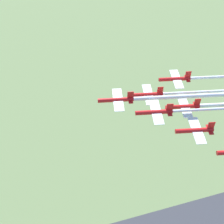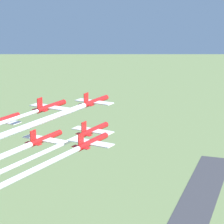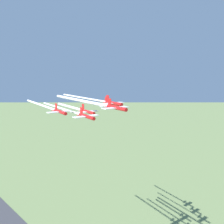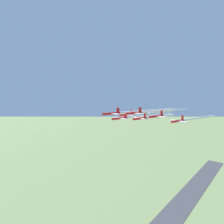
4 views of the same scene
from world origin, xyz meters
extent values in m
cylinder|color=red|center=(26.10, 18.26, 108.47)|extent=(11.02, 5.09, 1.37)
cube|color=white|center=(26.80, 18.01, 108.47)|extent=(6.36, 10.86, 0.22)
cube|color=red|center=(30.44, 16.70, 110.19)|extent=(1.93, 0.84, 2.74)
cube|color=red|center=(30.44, 16.70, 108.47)|extent=(2.64, 4.22, 0.15)
cylinder|color=red|center=(34.23, 8.47, 108.61)|extent=(11.02, 5.09, 1.37)
cube|color=white|center=(34.94, 8.21, 108.61)|extent=(6.36, 10.86, 0.22)
cube|color=red|center=(38.57, 6.90, 110.32)|extent=(1.93, 0.84, 2.74)
cube|color=red|center=(38.57, 6.90, 108.61)|extent=(2.64, 4.22, 0.15)
cylinder|color=red|center=(38.61, 20.62, 104.30)|extent=(11.02, 5.09, 1.37)
cube|color=white|center=(39.32, 20.36, 104.30)|extent=(6.36, 10.86, 0.22)
cube|color=red|center=(42.95, 19.05, 106.01)|extent=(1.93, 0.84, 2.74)
cube|color=red|center=(42.95, 19.05, 104.30)|extent=(2.64, 4.22, 0.15)
cylinder|color=red|center=(42.37, -1.33, 106.70)|extent=(11.02, 5.09, 1.37)
cube|color=white|center=(43.07, -1.58, 106.70)|extent=(6.36, 10.86, 0.22)
cube|color=red|center=(46.71, -2.89, 108.42)|extent=(1.93, 0.84, 2.74)
cube|color=red|center=(46.71, -2.89, 106.70)|extent=(2.64, 4.22, 0.15)
cylinder|color=red|center=(46.75, 10.82, 104.03)|extent=(11.02, 5.09, 1.37)
cube|color=white|center=(47.45, 10.57, 104.03)|extent=(6.36, 10.86, 0.22)
cube|color=red|center=(51.09, 9.25, 105.74)|extent=(1.93, 0.84, 2.74)
cube|color=red|center=(51.09, 9.25, 104.03)|extent=(2.64, 4.22, 0.15)
cylinder|color=red|center=(51.13, 22.97, 105.26)|extent=(11.02, 5.09, 1.37)
cube|color=white|center=(51.83, 22.71, 105.26)|extent=(6.36, 10.86, 0.22)
cube|color=red|center=(55.47, 21.40, 106.97)|extent=(1.93, 0.84, 2.74)
cube|color=red|center=(55.47, 21.40, 105.26)|extent=(2.64, 4.22, 0.15)
cylinder|color=red|center=(50.50, -11.12, 103.78)|extent=(11.02, 5.09, 1.37)
cube|color=white|center=(51.21, -11.38, 103.78)|extent=(6.36, 10.86, 0.22)
cube|color=red|center=(54.84, -12.69, 105.50)|extent=(1.93, 0.84, 2.74)
cube|color=red|center=(54.84, -12.69, 103.78)|extent=(2.64, 4.22, 0.15)
cylinder|color=white|center=(55.94, 7.51, 108.47)|extent=(49.57, 18.96, 1.32)
cylinder|color=white|center=(61.85, -1.49, 108.61)|extent=(44.98, 16.92, 0.86)
cylinder|color=white|center=(65.68, 10.86, 104.30)|extent=(43.90, 16.61, 0.96)
cylinder|color=white|center=(65.73, 3.98, 104.03)|extent=(27.83, 11.06, 1.25)
cylinder|color=white|center=(78.14, 13.23, 105.26)|extent=(43.85, 16.70, 1.08)
cylinder|color=white|center=(74.03, -19.61, 103.78)|extent=(36.86, 14.16, 1.07)
camera|label=1|loc=(-4.32, -47.18, 174.09)|focal=50.00mm
camera|label=2|loc=(159.94, 47.49, 140.31)|focal=85.00mm
camera|label=3|loc=(-17.91, 83.39, 119.98)|focal=35.00mm
camera|label=4|loc=(-52.49, -35.30, 118.09)|focal=28.00mm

